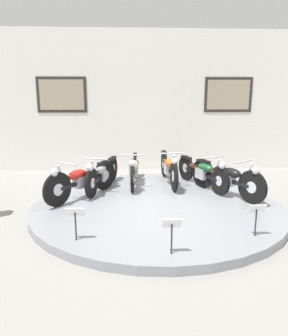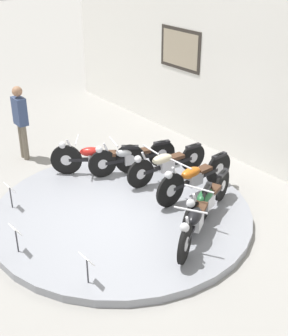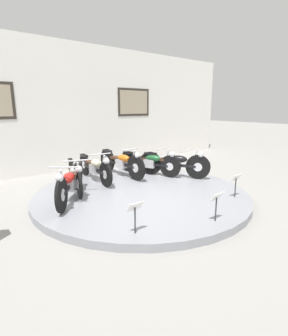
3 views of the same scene
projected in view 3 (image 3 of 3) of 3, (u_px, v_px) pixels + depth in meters
The scene contains 12 objects.
ground_plane at pixel (141, 197), 6.09m from camera, with size 60.00×60.00×0.00m, color gray.
display_platform at pixel (141, 194), 6.07m from camera, with size 4.83×4.83×0.15m, color gray.
back_wall at pixel (72, 108), 8.41m from camera, with size 14.00×0.22×4.01m.
motorcycle_red at pixel (70, 182), 5.38m from camera, with size 1.26×1.64×0.81m.
motorcycle_silver at pixel (75, 174), 6.09m from camera, with size 0.68×1.90×0.78m.
motorcycle_cream at pixel (95, 167), 6.81m from camera, with size 0.54×1.96×0.78m.
motorcycle_orange at pixel (122, 162), 7.31m from camera, with size 0.54×2.03×0.82m.
motorcycle_green at pixel (150, 162), 7.47m from camera, with size 0.79×1.85×0.78m.
motorcycle_black at pixel (175, 163), 7.21m from camera, with size 1.08×1.75×0.81m.
info_placard_front_left at pixel (135, 211), 3.96m from camera, with size 0.26×0.11×0.51m.
info_placard_front_centre at pixel (216, 201), 4.39m from camera, with size 0.26×0.11×0.51m.
info_placard_front_right at pixel (236, 181), 5.58m from camera, with size 0.26×0.11×0.51m.
Camera 3 is at (-3.53, -4.56, 2.05)m, focal length 28.00 mm.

